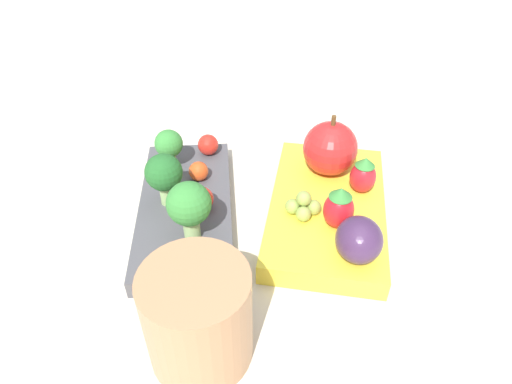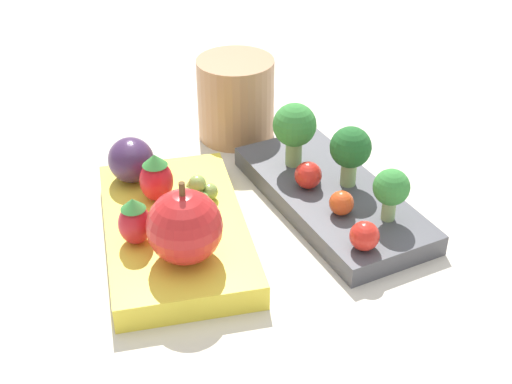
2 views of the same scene
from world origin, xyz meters
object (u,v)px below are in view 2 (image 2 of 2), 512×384
object	(u,v)px
broccoli_floret_1	(391,189)
grape_cluster	(198,192)
apple	(185,227)
strawberry_1	(156,178)
cherry_tomato_2	(308,175)
broccoli_floret_2	(295,127)
cherry_tomato_1	(364,236)
plum	(131,160)
drinking_cup	(236,99)
bento_box_savoury	(331,197)
broccoli_floret_0	(350,149)
cherry_tomato_0	(341,203)
strawberry_0	(135,221)
bento_box_fruit	(175,230)

from	to	relation	value
broccoli_floret_1	grape_cluster	xyz separation A→B (m)	(-0.07, -0.14, -0.02)
apple	strawberry_1	bearing A→B (deg)	-178.29
cherry_tomato_2	strawberry_1	distance (m)	0.13
broccoli_floret_1	broccoli_floret_2	xyz separation A→B (m)	(-0.11, -0.04, 0.01)
cherry_tomato_1	plum	bearing A→B (deg)	-135.88
apple	drinking_cup	world-z (taller)	apple
bento_box_savoury	broccoli_floret_0	xyz separation A→B (m)	(-0.00, 0.02, 0.04)
bento_box_savoury	broccoli_floret_1	distance (m)	0.07
apple	cherry_tomato_1	bearing A→B (deg)	77.06
cherry_tomato_0	strawberry_1	xyz separation A→B (m)	(-0.07, -0.14, 0.01)
broccoli_floret_0	drinking_cup	world-z (taller)	drinking_cup
broccoli_floret_1	broccoli_floret_2	world-z (taller)	broccoli_floret_2
broccoli_floret_2	cherry_tomato_2	distance (m)	0.05
bento_box_savoury	plum	size ratio (longest dim) A/B	4.95
apple	strawberry_0	distance (m)	0.05
broccoli_floret_2	drinking_cup	bearing A→B (deg)	-167.77
broccoli_floret_0	drinking_cup	size ratio (longest dim) A/B	0.66
broccoli_floret_2	cherry_tomato_0	xyz separation A→B (m)	(0.09, 0.01, -0.03)
bento_box_savoury	drinking_cup	distance (m)	0.16
bento_box_fruit	drinking_cup	distance (m)	0.19
drinking_cup	broccoli_floret_0	bearing A→B (deg)	20.01
bento_box_savoury	cherry_tomato_0	size ratio (longest dim) A/B	10.35
broccoli_floret_0	strawberry_1	distance (m)	0.17
bento_box_savoury	broccoli_floret_1	size ratio (longest dim) A/B	4.69
broccoli_floret_1	cherry_tomato_2	bearing A→B (deg)	-146.98
strawberry_0	strawberry_1	size ratio (longest dim) A/B	0.92
broccoli_floret_2	drinking_cup	xyz separation A→B (m)	(-0.10, -0.02, -0.02)
plum	cherry_tomato_2	bearing A→B (deg)	67.67
cherry_tomato_0	strawberry_0	size ratio (longest dim) A/B	0.52
cherry_tomato_0	cherry_tomato_2	xyz separation A→B (m)	(-0.05, -0.01, 0.00)
bento_box_fruit	cherry_tomato_0	world-z (taller)	cherry_tomato_0
broccoli_floret_1	strawberry_1	xyz separation A→B (m)	(-0.09, -0.17, -0.00)
strawberry_0	cherry_tomato_2	bearing A→B (deg)	101.64
bento_box_fruit	cherry_tomato_2	distance (m)	0.13
broccoli_floret_1	strawberry_1	distance (m)	0.20
broccoli_floret_2	cherry_tomato_0	world-z (taller)	broccoli_floret_2
broccoli_floret_1	apple	distance (m)	0.17
bento_box_fruit	plum	size ratio (longest dim) A/B	4.78
broccoli_floret_1	strawberry_0	distance (m)	0.21
cherry_tomato_2	broccoli_floret_1	bearing A→B (deg)	33.02
cherry_tomato_1	apple	distance (m)	0.14
cherry_tomato_2	drinking_cup	xyz separation A→B (m)	(-0.14, -0.02, 0.01)
broccoli_floret_2	cherry_tomato_2	world-z (taller)	broccoli_floret_2
broccoli_floret_1	cherry_tomato_2	world-z (taller)	broccoli_floret_1
bento_box_savoury	plum	distance (m)	0.18
broccoli_floret_0	broccoli_floret_2	distance (m)	0.06
bento_box_savoury	broccoli_floret_0	world-z (taller)	broccoli_floret_0
bento_box_savoury	strawberry_1	size ratio (longest dim) A/B	4.94
broccoli_floret_0	broccoli_floret_2	bearing A→B (deg)	-145.80
cherry_tomato_0	strawberry_1	size ratio (longest dim) A/B	0.48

